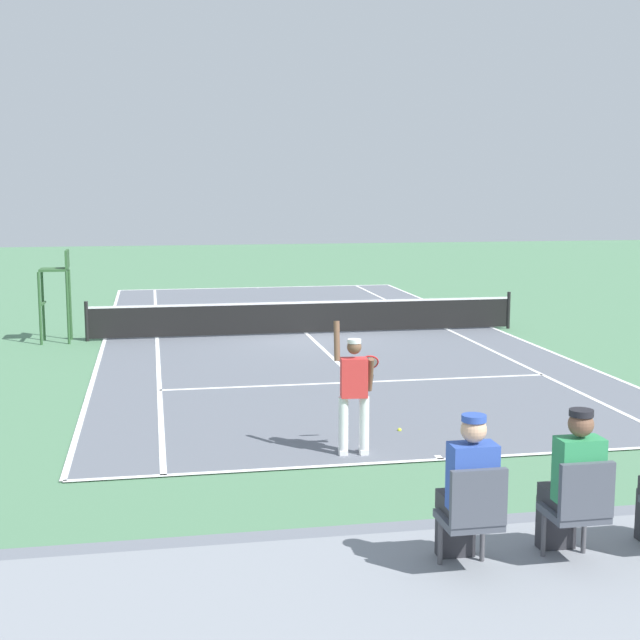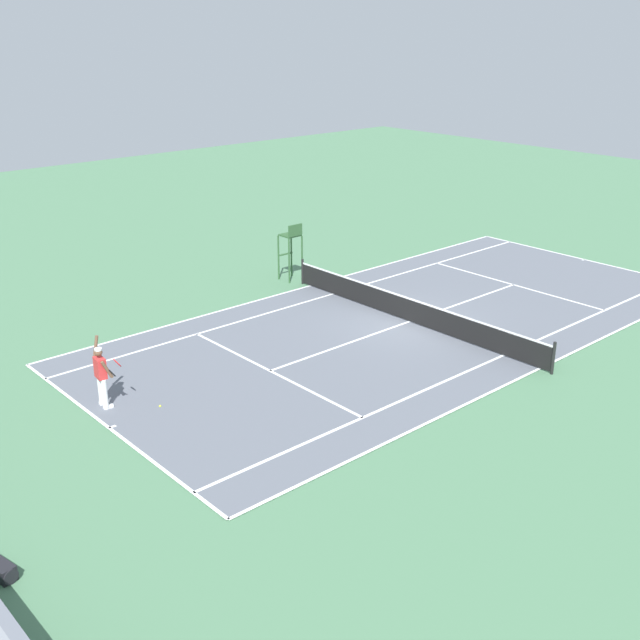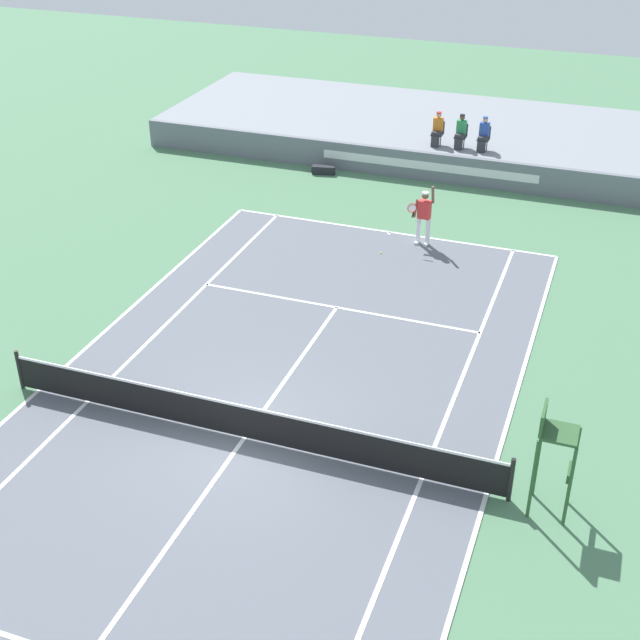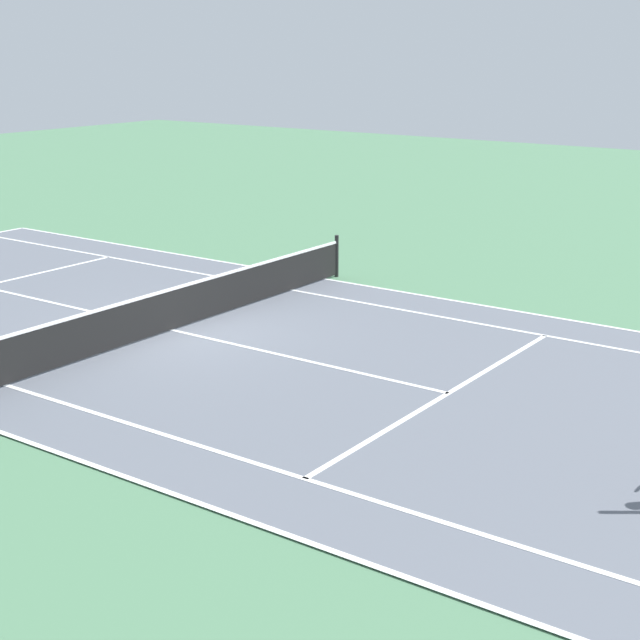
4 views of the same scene
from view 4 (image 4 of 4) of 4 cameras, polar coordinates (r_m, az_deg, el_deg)
name	(u,v)px [view 4 (image 4 of 4)]	position (r m, az deg, el deg)	size (l,w,h in m)	color
ground_plane	(173,331)	(20.28, -8.60, -0.67)	(80.00, 80.00, 0.00)	#4C7A56
court	(173,331)	(20.27, -8.60, -0.64)	(11.08, 23.88, 0.03)	slate
net	(172,307)	(20.13, -8.66, 0.76)	(11.98, 0.10, 1.07)	black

